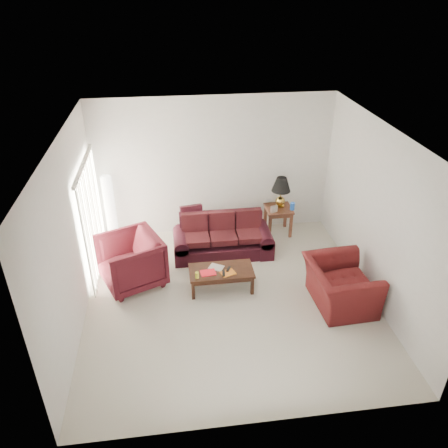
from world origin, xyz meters
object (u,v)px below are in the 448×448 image
at_px(sofa, 223,237).
at_px(armchair_right, 340,285).
at_px(end_table, 278,220).
at_px(armchair_left, 131,261).
at_px(floor_lamp, 110,210).
at_px(coffee_table, 221,279).

bearing_deg(sofa, armchair_right, -46.97).
distance_m(end_table, armchair_left, 3.43).
height_order(end_table, floor_lamp, floor_lamp).
relative_size(end_table, coffee_table, 0.53).
xyz_separation_m(sofa, end_table, (1.32, 0.70, -0.10)).
relative_size(end_table, armchair_left, 0.58).
relative_size(sofa, end_table, 3.23).
height_order(floor_lamp, armchair_left, floor_lamp).
bearing_deg(armchair_right, end_table, 7.76).
distance_m(floor_lamp, armchair_left, 1.60).
bearing_deg(armchair_right, coffee_table, 67.70).
xyz_separation_m(floor_lamp, coffee_table, (2.08, -1.87, -0.58)).
bearing_deg(armchair_right, floor_lamp, 54.68).
bearing_deg(floor_lamp, coffee_table, -42.01).
xyz_separation_m(sofa, coffee_table, (-0.17, -1.13, -0.20)).
relative_size(armchair_left, coffee_table, 0.92).
xyz_separation_m(end_table, floor_lamp, (-3.57, 0.05, 0.47)).
xyz_separation_m(floor_lamp, armchair_right, (4.05, -2.56, -0.39)).
height_order(floor_lamp, coffee_table, floor_lamp).
bearing_deg(coffee_table, sofa, 80.40).
relative_size(sofa, floor_lamp, 1.28).
distance_m(floor_lamp, armchair_right, 4.81).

